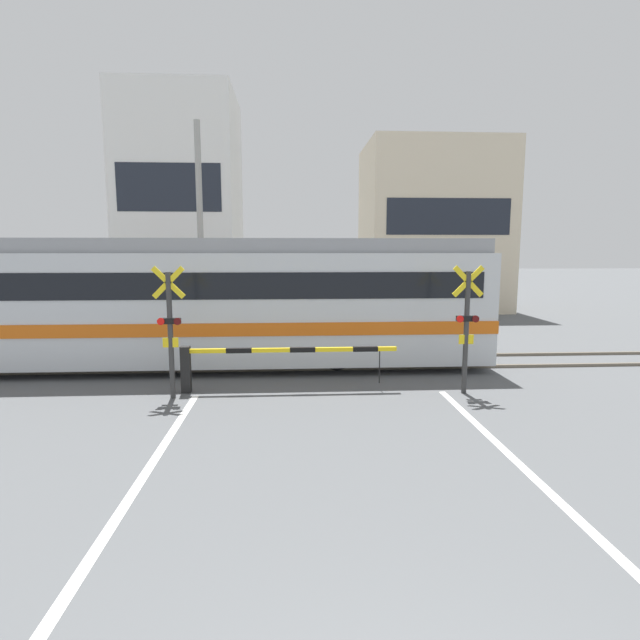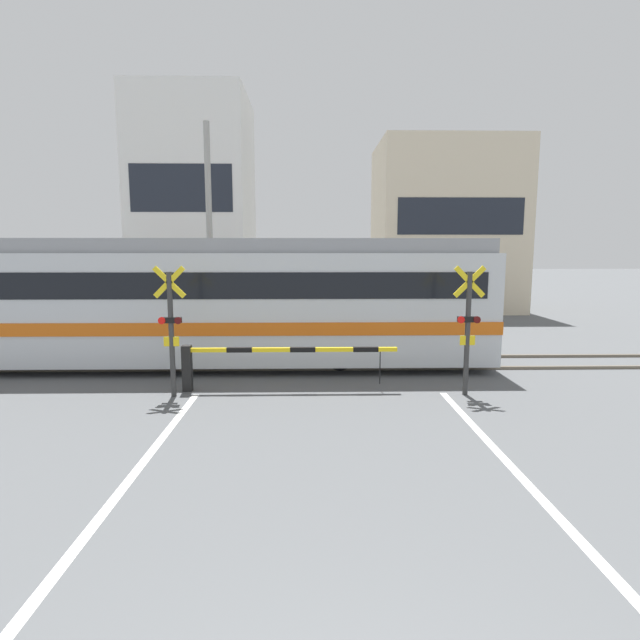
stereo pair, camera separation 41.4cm
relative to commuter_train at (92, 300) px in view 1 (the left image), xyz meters
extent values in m
cube|color=#6B6051|center=(5.85, -0.72, -1.78)|extent=(50.00, 0.10, 0.08)
cube|color=#6B6051|center=(5.85, 0.72, -1.78)|extent=(50.00, 0.10, 0.08)
cube|color=white|center=(3.16, -9.40, -1.81)|extent=(0.14, 13.06, 0.01)
cube|color=silver|center=(0.00, 0.00, -0.18)|extent=(20.69, 2.94, 2.81)
cube|color=gray|center=(0.00, 0.00, 1.40)|extent=(20.49, 2.59, 0.36)
cube|color=orange|center=(0.00, 0.00, -0.60)|extent=(20.71, 3.00, 0.32)
cube|color=black|center=(0.00, 0.00, 0.45)|extent=(19.86, 2.98, 0.64)
cylinder|color=black|center=(6.42, -0.72, -1.44)|extent=(0.76, 0.12, 0.76)
cylinder|color=black|center=(6.42, 0.72, -1.44)|extent=(0.76, 0.12, 0.76)
cube|color=black|center=(2.91, -2.57, -1.30)|extent=(0.20, 0.20, 1.03)
cube|color=yellow|center=(5.24, -2.57, -0.89)|extent=(4.66, 0.09, 0.09)
cube|color=black|center=(4.07, -2.57, -0.89)|extent=(0.56, 0.10, 0.10)
cube|color=black|center=(5.47, -2.57, -0.89)|extent=(0.56, 0.10, 0.10)
cube|color=black|center=(6.87, -2.57, -0.89)|extent=(0.56, 0.10, 0.10)
cylinder|color=black|center=(7.20, -2.57, -1.31)|extent=(0.02, 0.02, 0.74)
cube|color=black|center=(8.80, 2.71, -1.30)|extent=(0.20, 0.20, 1.03)
cube|color=yellow|center=(6.47, 2.71, -0.89)|extent=(4.66, 0.09, 0.09)
cube|color=black|center=(7.63, 2.71, -0.89)|extent=(0.56, 0.10, 0.10)
cube|color=black|center=(6.24, 2.71, -0.89)|extent=(0.56, 0.10, 0.10)
cube|color=black|center=(4.84, 2.71, -0.89)|extent=(0.56, 0.10, 0.10)
cylinder|color=black|center=(4.51, 2.71, -1.31)|extent=(0.02, 0.02, 0.74)
cylinder|color=#333333|center=(2.71, -2.99, -0.48)|extent=(0.11, 0.11, 2.66)
cube|color=yellow|center=(2.71, -2.99, 0.64)|extent=(0.68, 0.04, 0.68)
cube|color=yellow|center=(2.71, -2.99, 0.64)|extent=(0.68, 0.04, 0.68)
cube|color=black|center=(2.71, -2.99, -0.16)|extent=(0.44, 0.12, 0.12)
cylinder|color=red|center=(2.54, -3.06, -0.16)|extent=(0.15, 0.03, 0.15)
cylinder|color=#4C0C0C|center=(2.88, -3.06, -0.16)|extent=(0.15, 0.03, 0.15)
cube|color=yellow|center=(2.71, -3.01, -0.62)|extent=(0.32, 0.03, 0.20)
cylinder|color=#333333|center=(9.00, -2.99, -0.48)|extent=(0.11, 0.11, 2.66)
cube|color=yellow|center=(9.00, -2.99, 0.64)|extent=(0.68, 0.04, 0.68)
cube|color=yellow|center=(9.00, -2.99, 0.64)|extent=(0.68, 0.04, 0.68)
cube|color=black|center=(9.00, -2.99, -0.16)|extent=(0.44, 0.12, 0.12)
cylinder|color=red|center=(8.83, -3.06, -0.16)|extent=(0.15, 0.03, 0.15)
cylinder|color=#4C0C0C|center=(9.17, -3.06, -0.16)|extent=(0.15, 0.03, 0.15)
cube|color=yellow|center=(9.00, -3.01, -0.62)|extent=(0.32, 0.03, 0.20)
cylinder|color=brown|center=(7.07, 5.49, -1.42)|extent=(0.13, 0.13, 0.79)
cylinder|color=brown|center=(7.21, 5.49, -1.42)|extent=(0.13, 0.13, 0.79)
cube|color=#B7B7BC|center=(7.14, 5.49, -0.71)|extent=(0.38, 0.22, 0.63)
sphere|color=tan|center=(7.14, 5.49, -0.29)|extent=(0.21, 0.21, 0.21)
cube|color=white|center=(-0.22, 12.81, 3.56)|extent=(5.56, 5.57, 10.74)
cube|color=#1E232D|center=(-0.22, 10.01, 4.09)|extent=(4.67, 0.03, 2.15)
cube|color=beige|center=(12.66, 12.81, 2.42)|extent=(7.03, 5.57, 8.48)
cube|color=#1E232D|center=(12.66, 10.01, 2.85)|extent=(5.90, 0.03, 1.70)
cylinder|color=gray|center=(1.96, 5.21, 2.01)|extent=(0.22, 0.22, 7.66)
camera|label=1|loc=(5.22, -13.40, 1.30)|focal=28.00mm
camera|label=2|loc=(5.63, -13.41, 1.30)|focal=28.00mm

